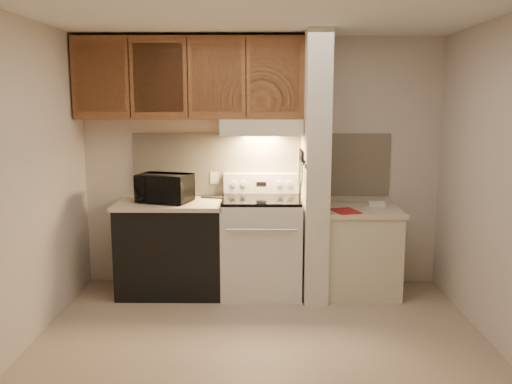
{
  "coord_description": "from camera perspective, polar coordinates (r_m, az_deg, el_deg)",
  "views": [
    {
      "loc": [
        0.0,
        -3.97,
        1.87
      ],
      "look_at": [
        -0.05,
        0.75,
        1.08
      ],
      "focal_mm": 38.0,
      "sensor_mm": 36.0,
      "label": 1
    }
  ],
  "objects": [
    {
      "name": "spoon_rest",
      "position": [
        5.44,
        -4.49,
        -0.56
      ],
      "size": [
        0.26,
        0.14,
        0.02
      ],
      "primitive_type": "cube",
      "rotation": [
        0.0,
        0.0,
        -0.28
      ],
      "color": "black",
      "rests_on": "left_countertop"
    },
    {
      "name": "knife_blade_b",
      "position": [
        5.06,
        4.83,
        2.02
      ],
      "size": [
        0.01,
        0.04,
        0.18
      ],
      "primitive_type": "cube",
      "color": "silver",
      "rests_on": "knife_strip"
    },
    {
      "name": "outlet",
      "position": [
        5.52,
        -4.42,
        1.5
      ],
      "size": [
        0.08,
        0.01,
        0.12
      ],
      "primitive_type": "cube",
      "color": "beige",
      "rests_on": "backsplash"
    },
    {
      "name": "knife_handle_a",
      "position": [
        4.94,
        4.95,
        3.69
      ],
      "size": [
        0.02,
        0.02,
        0.1
      ],
      "primitive_type": "cylinder",
      "color": "black",
      "rests_on": "knife_strip"
    },
    {
      "name": "microwave",
      "position": [
        5.27,
        -9.6,
        0.4
      ],
      "size": [
        0.57,
        0.46,
        0.27
      ],
      "primitive_type": "imported",
      "rotation": [
        0.0,
        0.0,
        -0.29
      ],
      "color": "black",
      "rests_on": "left_countertop"
    },
    {
      "name": "right_countertop",
      "position": [
        5.32,
        11.08,
        -1.92
      ],
      "size": [
        0.74,
        0.64,
        0.04
      ],
      "primitive_type": "cube",
      "color": "beige",
      "rests_on": "right_cab_base"
    },
    {
      "name": "cab_door_d",
      "position": [
        5.14,
        2.04,
        11.93
      ],
      "size": [
        0.46,
        0.01,
        0.63
      ],
      "primitive_type": "cube",
      "color": "brown",
      "rests_on": "upper_cabinets"
    },
    {
      "name": "right_cab_base",
      "position": [
        5.41,
        10.94,
        -6.33
      ],
      "size": [
        0.7,
        0.6,
        0.81
      ],
      "primitive_type": "cube",
      "color": "beige",
      "rests_on": "floor"
    },
    {
      "name": "range_body",
      "position": [
        5.32,
        0.56,
        -5.84
      ],
      "size": [
        0.76,
        0.65,
        0.92
      ],
      "primitive_type": "cube",
      "color": "silver",
      "rests_on": "floor"
    },
    {
      "name": "knife_handle_b",
      "position": [
        5.04,
        4.86,
        3.81
      ],
      "size": [
        0.02,
        0.02,
        0.1
      ],
      "primitive_type": "cylinder",
      "color": "black",
      "rests_on": "knife_strip"
    },
    {
      "name": "range_display",
      "position": [
        5.43,
        0.57,
        0.86
      ],
      "size": [
        0.1,
        0.01,
        0.04
      ],
      "primitive_type": "cube",
      "color": "black",
      "rests_on": "range_backguard"
    },
    {
      "name": "red_folder",
      "position": [
        5.14,
        9.42,
        -1.99
      ],
      "size": [
        0.28,
        0.33,
        0.01
      ],
      "primitive_type": "cube",
      "rotation": [
        0.0,
        0.0,
        0.3
      ],
      "color": "#A91A1F",
      "rests_on": "right_countertop"
    },
    {
      "name": "cab_door_b",
      "position": [
        5.23,
        -10.24,
        11.75
      ],
      "size": [
        0.46,
        0.01,
        0.63
      ],
      "primitive_type": "cube",
      "color": "brown",
      "rests_on": "upper_cabinets"
    },
    {
      "name": "knife_blade_a",
      "position": [
        4.97,
        4.91,
        1.99
      ],
      "size": [
        0.01,
        0.03,
        0.16
      ],
      "primitive_type": "cube",
      "color": "silver",
      "rests_on": "knife_strip"
    },
    {
      "name": "knife_blade_c",
      "position": [
        5.12,
        4.79,
        1.98
      ],
      "size": [
        0.01,
        0.04,
        0.2
      ],
      "primitive_type": "cube",
      "color": "silver",
      "rests_on": "knife_strip"
    },
    {
      "name": "wall_left",
      "position": [
        4.41,
        -23.55,
        0.65
      ],
      "size": [
        0.02,
        3.0,
        2.5
      ],
      "primitive_type": "cube",
      "color": "beige",
      "rests_on": "floor"
    },
    {
      "name": "backsplash",
      "position": [
        5.5,
        0.57,
        2.91
      ],
      "size": [
        2.6,
        0.02,
        0.63
      ],
      "primitive_type": "cube",
      "color": "beige",
      "rests_on": "wall_back"
    },
    {
      "name": "oven_window",
      "position": [
        5.0,
        0.56,
        -6.36
      ],
      "size": [
        0.5,
        0.01,
        0.3
      ],
      "primitive_type": "cube",
      "color": "black",
      "rests_on": "range_body"
    },
    {
      "name": "knife_handle_e",
      "position": [
        5.27,
        4.68,
        4.07
      ],
      "size": [
        0.02,
        0.02,
        0.1
      ],
      "primitive_type": "cylinder",
      "color": "black",
      "rests_on": "knife_strip"
    },
    {
      "name": "dishwasher_front",
      "position": [
        5.41,
        -8.86,
        -5.97
      ],
      "size": [
        1.0,
        0.63,
        0.87
      ],
      "primitive_type": "cube",
      "color": "black",
      "rests_on": "floor"
    },
    {
      "name": "cooktop",
      "position": [
        5.21,
        0.57,
        -0.8
      ],
      "size": [
        0.74,
        0.64,
        0.03
      ],
      "primitive_type": "cube",
      "color": "black",
      "rests_on": "range_body"
    },
    {
      "name": "oven_mitt",
      "position": [
        5.35,
        4.63,
        2.28
      ],
      "size": [
        0.03,
        0.11,
        0.26
      ],
      "primitive_type": "cube",
      "color": "slate",
      "rests_on": "partition_pillar"
    },
    {
      "name": "left_countertop",
      "position": [
        5.3,
        -8.99,
        -1.23
      ],
      "size": [
        1.04,
        0.67,
        0.04
      ],
      "primitive_type": "cube",
      "color": "beige",
      "rests_on": "dishwasher_front"
    },
    {
      "name": "cab_gap_a",
      "position": [
        5.29,
        -13.21,
        11.62
      ],
      "size": [
        0.01,
        0.01,
        0.73
      ],
      "primitive_type": "cube",
      "color": "black",
      "rests_on": "upper_cabinets"
    },
    {
      "name": "knife_blade_d",
      "position": [
        5.21,
        4.72,
        2.33
      ],
      "size": [
        0.01,
        0.04,
        0.16
      ],
      "primitive_type": "cube",
      "color": "silver",
      "rests_on": "knife_strip"
    },
    {
      "name": "range_knob_right_outer",
      "position": [
        5.44,
        3.52,
        0.85
      ],
      "size": [
        0.05,
        0.02,
        0.05
      ],
      "primitive_type": "cylinder",
      "rotation": [
        1.57,
        0.0,
        0.0
      ],
      "color": "silver",
      "rests_on": "range_backguard"
    },
    {
      "name": "pillar_trim",
      "position": [
        5.17,
        4.95,
        3.17
      ],
      "size": [
        0.01,
        0.7,
        0.04
      ],
      "primitive_type": "cube",
      "color": "brown",
      "rests_on": "partition_pillar"
    },
    {
      "name": "wall_back",
      "position": [
        5.51,
        0.57,
        3.08
      ],
      "size": [
        3.6,
        2.5,
        0.02
      ],
      "primitive_type": "cube",
      "rotation": [
        1.57,
        0.0,
        0.0
      ],
      "color": "beige",
      "rests_on": "floor"
    },
    {
      "name": "floor",
      "position": [
        4.39,
        0.54,
        -15.67
      ],
      "size": [
        3.6,
        3.6,
        0.0
      ],
      "primitive_type": "plane",
      "color": "tan",
      "rests_on": "ground"
    },
    {
      "name": "cab_door_c",
      "position": [
        5.16,
        -4.16,
        11.9
      ],
      "size": [
        0.46,
        0.01,
        0.63
      ],
      "primitive_type": "cube",
      "color": "brown",
      "rests_on": "upper_cabinets"
    },
    {
      "name": "cab_gap_b",
      "position": [
        5.19,
        -7.22,
        11.84
      ],
      "size": [
        0.01,
        0.01,
        0.73
      ],
      "primitive_type": "cube",
      "color": "black",
      "rests_on": "upper_cabinets"
    },
    {
      "name": "range_knob_right_inner",
      "position": [
        5.43,
        2.47,
        0.85
      ],
      "size": [
        0.05,
        0.02,
        0.05
      ],
      "primitive_type": "cylinder",
      "rotation": [
        1.57,
        0.0,
        0.0
      ],
      "color": "silver",
      "rests_on": "range_backguard"
    },
    {
      "name": "range_knob_left_outer",
      "position": [
        5.44,
        -2.38,
        0.86
      ],
      "size": [
        0.05,
        0.02,
        0.05
      ],
      "primitive_type": "cylinder",
      "rotation": [
        1.57,
        0.0,
        0.0
      ],
      "color": "silver",
      "rests_on": "range_backguard"
    },
    {
      "name": "upper_cabinets",
      "position": [
        5.35,
        -6.99,
        11.78
      ],
      "size": [
        2.18,
        0.33,
        0.77
      ],
      "primitive_type": "cube",
      "color": "brown",
      "rests_on": "wall_back"
    },
    {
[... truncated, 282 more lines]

